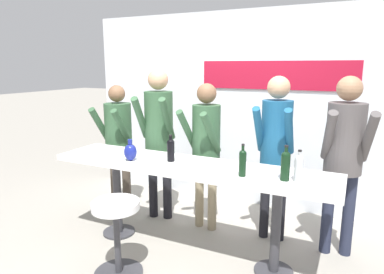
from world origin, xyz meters
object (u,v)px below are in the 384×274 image
(person_far_left, at_px, (118,134))
(tasting_table, at_px, (188,176))
(person_left, at_px, (159,127))
(wine_bottle_3, at_px, (285,164))
(wine_bottle_1, at_px, (299,167))
(person_center_left, at_px, (206,140))
(person_center, at_px, (276,139))
(bar_stool, at_px, (117,226))
(wine_bottle_2, at_px, (243,162))
(person_center_right, at_px, (344,147))
(decorative_vase, at_px, (130,152))
(wine_bottle_0, at_px, (171,149))

(person_far_left, bearing_deg, tasting_table, -26.63)
(person_left, bearing_deg, wine_bottle_3, -33.80)
(person_far_left, xyz_separation_m, wine_bottle_1, (2.37, -0.67, 0.05))
(person_center_left, xyz_separation_m, person_center, (0.77, 0.08, 0.06))
(bar_stool, bearing_deg, wine_bottle_3, 22.09)
(person_left, height_order, wine_bottle_2, person_left)
(tasting_table, xyz_separation_m, person_center_right, (1.38, 0.61, 0.30))
(tasting_table, distance_m, wine_bottle_3, 1.00)
(person_center, bearing_deg, wine_bottle_3, -74.26)
(bar_stool, xyz_separation_m, person_center_left, (0.35, 1.20, 0.59))
(wine_bottle_2, distance_m, decorative_vase, 1.18)
(tasting_table, height_order, bar_stool, tasting_table)
(person_center_right, relative_size, wine_bottle_0, 6.60)
(wine_bottle_1, relative_size, decorative_vase, 1.23)
(bar_stool, relative_size, decorative_vase, 3.23)
(wine_bottle_1, bearing_deg, person_far_left, 164.30)
(tasting_table, relative_size, person_left, 1.55)
(person_far_left, height_order, wine_bottle_1, person_far_left)
(wine_bottle_3, bearing_deg, person_center, 108.14)
(person_left, relative_size, decorative_vase, 8.39)
(tasting_table, height_order, wine_bottle_0, wine_bottle_0)
(wine_bottle_2, height_order, wine_bottle_3, wine_bottle_3)
(person_center_left, distance_m, decorative_vase, 0.88)
(person_center_left, xyz_separation_m, person_center_right, (1.43, 0.05, 0.06))
(person_far_left, bearing_deg, wine_bottle_1, -18.00)
(wine_bottle_1, relative_size, wine_bottle_2, 0.94)
(tasting_table, xyz_separation_m, person_left, (-0.67, 0.57, 0.34))
(wine_bottle_1, bearing_deg, tasting_table, 175.90)
(wine_bottle_1, relative_size, wine_bottle_3, 0.90)
(tasting_table, bearing_deg, person_left, 139.85)
(tasting_table, xyz_separation_m, wine_bottle_0, (-0.19, 0.01, 0.25))
(wine_bottle_0, bearing_deg, bar_stool, -107.22)
(wine_bottle_1, bearing_deg, wine_bottle_0, 176.27)
(bar_stool, xyz_separation_m, wine_bottle_1, (1.46, 0.57, 0.59))
(wine_bottle_0, height_order, wine_bottle_2, wine_bottle_2)
(wine_bottle_2, xyz_separation_m, decorative_vase, (-1.18, -0.01, -0.04))
(person_center, distance_m, person_center_right, 0.66)
(tasting_table, relative_size, wine_bottle_1, 10.56)
(person_center, bearing_deg, decorative_vase, -151.32)
(person_center_right, bearing_deg, wine_bottle_1, -125.51)
(person_center, bearing_deg, wine_bottle_2, -100.99)
(person_center, distance_m, wine_bottle_3, 0.77)
(wine_bottle_0, height_order, wine_bottle_3, wine_bottle_3)
(person_left, height_order, decorative_vase, person_left)
(decorative_vase, bearing_deg, wine_bottle_1, 2.46)
(wine_bottle_0, bearing_deg, wine_bottle_1, -3.73)
(tasting_table, bearing_deg, wine_bottle_0, 178.31)
(tasting_table, height_order, wine_bottle_3, wine_bottle_3)
(wine_bottle_2, bearing_deg, person_far_left, 158.99)
(person_center_left, distance_m, wine_bottle_2, 0.95)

